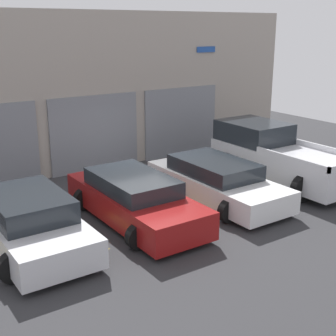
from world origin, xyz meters
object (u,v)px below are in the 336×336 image
(pickup_truck, at_px, (276,156))
(sedan_side, at_px, (134,199))
(van_right, at_px, (30,223))
(sedan_white, at_px, (216,181))

(pickup_truck, height_order, sedan_side, pickup_truck)
(pickup_truck, height_order, van_right, pickup_truck)
(pickup_truck, distance_m, sedan_side, 5.59)
(sedan_white, distance_m, sedan_side, 2.79)
(sedan_side, bearing_deg, pickup_truck, 2.78)
(pickup_truck, distance_m, sedan_white, 2.82)
(pickup_truck, xyz_separation_m, sedan_white, (-2.79, -0.27, -0.27))
(pickup_truck, bearing_deg, sedan_side, -177.22)
(sedan_white, relative_size, sedan_side, 1.00)
(sedan_side, relative_size, van_right, 1.11)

